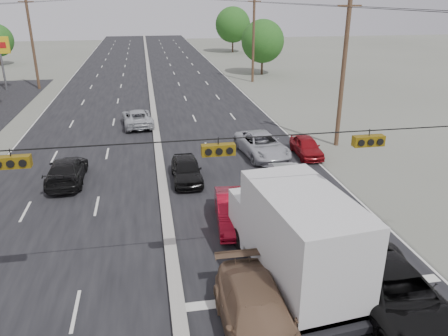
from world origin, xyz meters
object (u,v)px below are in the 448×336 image
(tree_right_mid, at_px, (263,41))
(oncoming_near, at_px, (67,171))
(utility_pole_left_c, at_px, (32,43))
(queue_car_e, at_px, (306,147))
(queue_car_b, at_px, (289,181))
(tree_right_far, at_px, (233,25))
(utility_pole_right_b, at_px, (343,73))
(black_suv, at_px, (395,294))
(oncoming_far, at_px, (137,118))
(tan_sedan, at_px, (259,319))
(red_sedan, at_px, (233,211))
(queue_car_c, at_px, (262,145))
(box_truck, at_px, (294,235))
(queue_car_a, at_px, (186,170))

(tree_right_mid, xyz_separation_m, oncoming_near, (-20.27, -33.52, -3.64))
(utility_pole_left_c, height_order, queue_car_e, utility_pole_left_c)
(queue_car_b, bearing_deg, oncoming_near, 166.87)
(tree_right_far, relative_size, oncoming_near, 1.70)
(utility_pole_right_b, bearing_deg, oncoming_near, -168.80)
(black_suv, bearing_deg, oncoming_near, 132.50)
(tree_right_mid, bearing_deg, oncoming_far, -126.04)
(tan_sedan, height_order, oncoming_far, tan_sedan)
(queue_car_b, bearing_deg, utility_pole_left_c, 124.62)
(red_sedan, distance_m, queue_car_c, 9.55)
(queue_car_b, relative_size, queue_car_c, 0.77)
(tree_right_mid, distance_m, queue_car_e, 32.42)
(box_truck, distance_m, queue_car_b, 7.93)
(box_truck, distance_m, red_sedan, 4.90)
(box_truck, height_order, queue_car_b, box_truck)
(utility_pole_left_c, bearing_deg, utility_pole_right_b, -45.00)
(box_truck, bearing_deg, tree_right_mid, 70.10)
(queue_car_a, height_order, oncoming_near, oncoming_near)
(utility_pole_left_c, bearing_deg, black_suv, -65.10)
(queue_car_c, bearing_deg, tan_sedan, -111.82)
(tree_right_mid, height_order, oncoming_near, tree_right_mid)
(utility_pole_left_c, xyz_separation_m, tree_right_far, (28.50, 30.00, -0.15))
(utility_pole_right_b, bearing_deg, queue_car_c, -167.73)
(queue_car_e, bearing_deg, tree_right_mid, 82.36)
(queue_car_a, xyz_separation_m, queue_car_e, (8.20, 2.81, -0.05))
(tan_sedan, height_order, queue_car_c, tan_sedan)
(utility_pole_left_c, distance_m, utility_pole_right_b, 35.36)
(red_sedan, bearing_deg, queue_car_c, 72.84)
(tree_right_mid, bearing_deg, utility_pole_left_c, -169.70)
(oncoming_near, bearing_deg, utility_pole_left_c, -76.16)
(utility_pole_right_b, xyz_separation_m, tree_right_far, (3.50, 55.00, -0.15))
(utility_pole_right_b, relative_size, oncoming_far, 2.05)
(tree_right_mid, height_order, black_suv, tree_right_mid)
(queue_car_a, xyz_separation_m, queue_car_c, (5.30, 3.31, 0.06))
(queue_car_b, bearing_deg, box_truck, -103.41)
(box_truck, bearing_deg, utility_pole_right_b, 54.27)
(queue_car_b, bearing_deg, queue_car_c, 92.95)
(black_suv, distance_m, queue_car_b, 9.86)
(utility_pole_right_b, xyz_separation_m, box_truck, (-8.23, -14.63, -3.17))
(red_sedan, bearing_deg, black_suv, -54.44)
(tree_right_mid, height_order, queue_car_b, tree_right_mid)
(black_suv, xyz_separation_m, queue_car_b, (-0.40, 9.86, -0.14))
(queue_car_c, bearing_deg, queue_car_a, -154.60)
(utility_pole_right_b, relative_size, tan_sedan, 1.83)
(queue_car_c, bearing_deg, box_truck, -106.88)
(queue_car_b, relative_size, queue_car_e, 1.10)
(queue_car_b, distance_m, queue_car_e, 6.18)
(red_sedan, distance_m, queue_car_b, 4.63)
(tree_right_mid, distance_m, tree_right_far, 25.03)
(black_suv, height_order, queue_car_a, black_suv)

